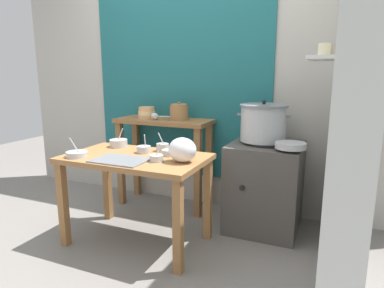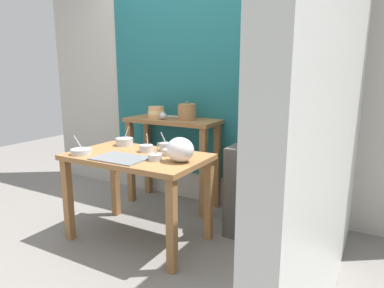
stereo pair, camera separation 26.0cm
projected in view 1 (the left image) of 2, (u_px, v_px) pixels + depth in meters
ground_plane at (142, 244)px, 2.74m from camera, size 9.00×9.00×0.00m
wall_back at (203, 78)px, 3.42m from camera, size 4.40×0.12×2.60m
wall_right at (347, 82)px, 2.11m from camera, size 0.30×3.20×2.60m
prep_table at (136, 170)px, 2.67m from camera, size 1.10×0.66×0.72m
back_shelf_table at (164, 141)px, 3.44m from camera, size 0.96×0.40×0.90m
stove_block at (265, 186)px, 2.97m from camera, size 0.60×0.61×0.78m
steamer_pot at (263, 123)px, 2.89m from camera, size 0.45×0.40×0.35m
clay_pot at (179, 112)px, 3.31m from camera, size 0.18×0.18×0.18m
bowl_stack_enamel at (147, 113)px, 3.44m from camera, size 0.18×0.18×0.11m
ladle at (156, 116)px, 3.32m from camera, size 0.28×0.10×0.07m
serving_tray at (120, 160)px, 2.51m from camera, size 0.40×0.28×0.01m
plastic_bag at (182, 150)px, 2.45m from camera, size 0.21×0.17×0.18m
wide_pan at (291, 146)px, 2.63m from camera, size 0.24×0.24×0.05m
prep_bowl_0 at (156, 158)px, 2.48m from camera, size 0.10×0.10×0.14m
prep_bowl_1 at (170, 152)px, 2.66m from camera, size 0.12×0.12×0.05m
prep_bowl_2 at (119, 143)px, 2.97m from camera, size 0.15×0.15×0.16m
prep_bowl_3 at (144, 149)px, 2.75m from camera, size 0.11×0.11×0.16m
prep_bowl_4 at (77, 154)px, 2.61m from camera, size 0.16×0.16×0.16m
prep_bowl_5 at (163, 147)px, 2.80m from camera, size 0.10×0.10×0.16m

